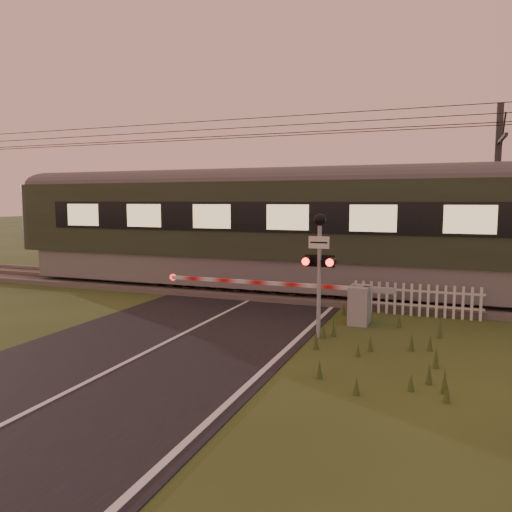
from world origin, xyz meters
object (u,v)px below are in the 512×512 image
at_px(boom_gate, 347,301).
at_px(catenary_mast, 496,197).
at_px(crossing_signal, 319,253).
at_px(picket_fence, 416,300).

relative_size(boom_gate, catenary_mast, 1.03).
xyz_separation_m(boom_gate, crossing_signal, (-0.36, -1.69, 1.46)).
bearing_deg(catenary_mast, picket_fence, -118.84).
relative_size(crossing_signal, picket_fence, 0.82).
bearing_deg(crossing_signal, catenary_mast, 59.29).
bearing_deg(picket_fence, crossing_signal, -123.05).
height_order(boom_gate, catenary_mast, catenary_mast).
height_order(crossing_signal, catenary_mast, catenary_mast).
relative_size(picket_fence, catenary_mast, 0.56).
bearing_deg(boom_gate, catenary_mast, 54.62).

